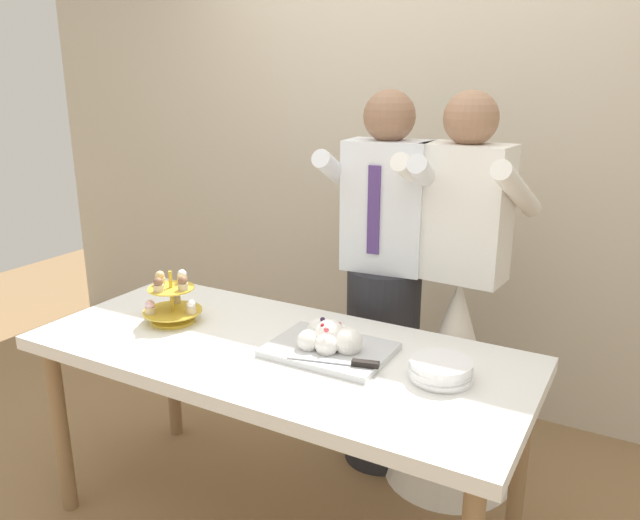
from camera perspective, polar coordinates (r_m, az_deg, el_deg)
The scene contains 7 objects.
rear_wall at distance 3.30m, azimuth 9.23°, elevation 11.86°, with size 5.20×0.10×2.90m, color beige.
dessert_table at distance 2.28m, azimuth -3.99°, elevation -9.64°, with size 1.80×0.80×0.78m.
cupcake_stand at distance 2.51m, azimuth -13.40°, elevation -3.71°, with size 0.23×0.23×0.21m.
main_cake_tray at distance 2.18m, azimuth 0.96°, elevation -7.58°, with size 0.43×0.31×0.12m.
plate_stack at distance 2.05m, azimuth 11.03°, elevation -9.87°, with size 0.21×0.21×0.07m.
person_groom at distance 2.72m, azimuth 5.84°, elevation -4.25°, with size 0.50×0.53×1.66m.
person_bride at distance 2.70m, azimuth 12.30°, elevation -8.44°, with size 0.56×0.56×1.66m.
Camera 1 is at (1.14, -1.71, 1.71)m, focal length 34.85 mm.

